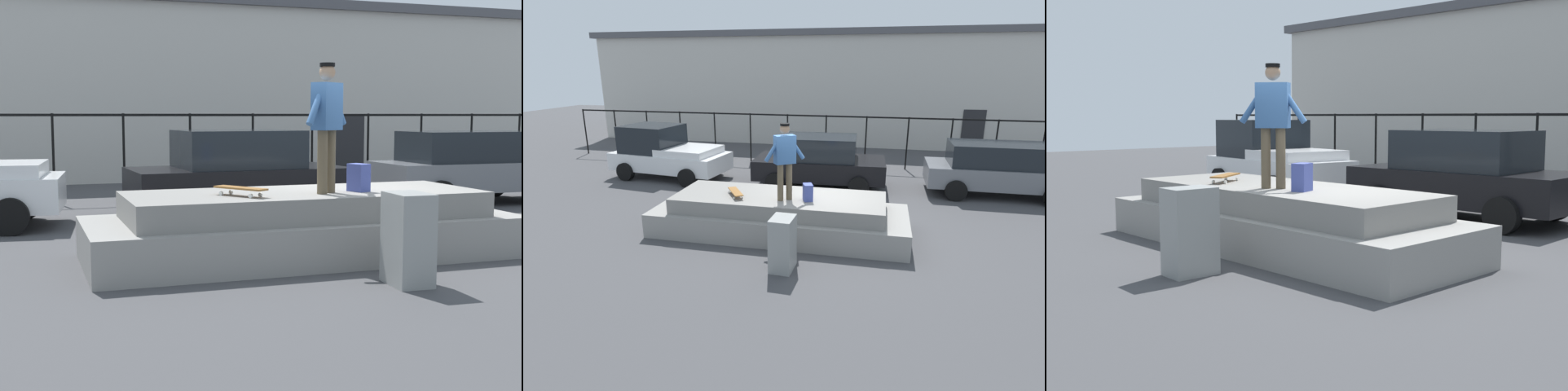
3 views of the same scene
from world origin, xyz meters
TOP-DOWN VIEW (x-y plane):
  - ground_plane at (0.00, 0.00)m, footprint 60.00×60.00m
  - concrete_ledge at (-0.92, -0.31)m, footprint 6.14×2.25m
  - skateboarder at (-0.72, -0.61)m, footprint 0.86×0.65m
  - skateboard at (-1.94, -0.57)m, footprint 0.60×0.78m
  - backpack at (-0.18, -0.54)m, footprint 0.28×0.33m
  - car_black_sedan_mid at (-0.57, 4.08)m, footprint 4.38×2.37m
  - car_grey_hatchback_far at (5.08, 4.29)m, footprint 4.39×2.09m
  - utility_box at (-0.38, -2.26)m, footprint 0.47×0.62m
  - fence_row at (0.00, 7.30)m, footprint 24.06×0.06m
  - warehouse_building at (0.00, 15.13)m, footprint 28.49×7.30m

SIDE VIEW (x-z plane):
  - ground_plane at x=0.00m, z-range 0.00..0.00m
  - concrete_ledge at x=-0.92m, z-range -0.04..0.90m
  - utility_box at x=-0.38m, z-range 0.00..1.10m
  - car_black_sedan_mid at x=-0.57m, z-range 0.01..1.73m
  - car_grey_hatchback_far at x=5.08m, z-range 0.06..1.71m
  - skateboard at x=-1.94m, z-range 0.98..1.10m
  - backpack at x=-0.18m, z-range 0.94..1.33m
  - fence_row at x=0.00m, z-range 0.32..2.38m
  - skateboarder at x=-0.72m, z-range 1.09..2.87m
  - warehouse_building at x=0.00m, z-range 0.01..5.68m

